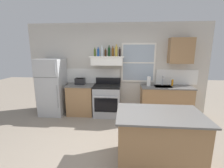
# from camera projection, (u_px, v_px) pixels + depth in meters

# --- Properties ---
(ground_plane) EXTENTS (16.00, 16.00, 0.00)m
(ground_plane) POSITION_uv_depth(u_px,v_px,m) (109.00, 155.00, 2.90)
(ground_plane) COLOR gray
(back_wall) EXTENTS (5.40, 0.11, 2.70)m
(back_wall) POSITION_uv_depth(u_px,v_px,m) (118.00, 69.00, 4.78)
(back_wall) COLOR beige
(back_wall) RESTS_ON ground_plane
(refrigerator) EXTENTS (0.70, 0.72, 1.68)m
(refrigerator) POSITION_uv_depth(u_px,v_px,m) (52.00, 87.00, 4.68)
(refrigerator) COLOR #B7BABC
(refrigerator) RESTS_ON ground_plane
(counter_left_of_stove) EXTENTS (0.79, 0.63, 0.91)m
(counter_left_of_stove) POSITION_uv_depth(u_px,v_px,m) (81.00, 99.00, 4.74)
(counter_left_of_stove) COLOR #9E754C
(counter_left_of_stove) RESTS_ON ground_plane
(toaster) EXTENTS (0.30, 0.20, 0.19)m
(toaster) POSITION_uv_depth(u_px,v_px,m) (80.00, 81.00, 4.66)
(toaster) COLOR black
(toaster) RESTS_ON counter_left_of_stove
(stove_range) EXTENTS (0.76, 0.69, 1.09)m
(stove_range) POSITION_uv_depth(u_px,v_px,m) (107.00, 100.00, 4.64)
(stove_range) COLOR #9EA0A5
(stove_range) RESTS_ON ground_plane
(range_hood_shelf) EXTENTS (0.96, 0.52, 0.24)m
(range_hood_shelf) POSITION_uv_depth(u_px,v_px,m) (107.00, 61.00, 4.49)
(range_hood_shelf) COLOR white
(bottle_olive_oil_square) EXTENTS (0.06, 0.06, 0.24)m
(bottle_olive_oil_square) POSITION_uv_depth(u_px,v_px,m) (95.00, 53.00, 4.48)
(bottle_olive_oil_square) COLOR #4C601E
(bottle_olive_oil_square) RESTS_ON range_hood_shelf
(bottle_blue_liqueur) EXTENTS (0.07, 0.07, 0.26)m
(bottle_blue_liqueur) POSITION_uv_depth(u_px,v_px,m) (98.00, 52.00, 4.42)
(bottle_blue_liqueur) COLOR #1E478C
(bottle_blue_liqueur) RESTS_ON range_hood_shelf
(bottle_clear_tall) EXTENTS (0.06, 0.06, 0.31)m
(bottle_clear_tall) POSITION_uv_depth(u_px,v_px,m) (102.00, 52.00, 4.46)
(bottle_clear_tall) COLOR silver
(bottle_clear_tall) RESTS_ON range_hood_shelf
(bottle_brown_stout) EXTENTS (0.06, 0.06, 0.22)m
(bottle_brown_stout) POSITION_uv_depth(u_px,v_px,m) (105.00, 53.00, 4.44)
(bottle_brown_stout) COLOR #381E0F
(bottle_brown_stout) RESTS_ON range_hood_shelf
(bottle_dark_green_wine) EXTENTS (0.07, 0.07, 0.31)m
(bottle_dark_green_wine) POSITION_uv_depth(u_px,v_px,m) (109.00, 52.00, 4.48)
(bottle_dark_green_wine) COLOR #143819
(bottle_dark_green_wine) RESTS_ON range_hood_shelf
(bottle_amber_wine) EXTENTS (0.07, 0.07, 0.28)m
(bottle_amber_wine) POSITION_uv_depth(u_px,v_px,m) (113.00, 52.00, 4.47)
(bottle_amber_wine) COLOR brown
(bottle_amber_wine) RESTS_ON range_hood_shelf
(bottle_champagne_gold_foil) EXTENTS (0.08, 0.08, 0.33)m
(bottle_champagne_gold_foil) POSITION_uv_depth(u_px,v_px,m) (116.00, 51.00, 4.40)
(bottle_champagne_gold_foil) COLOR #B29333
(bottle_champagne_gold_foil) RESTS_ON range_hood_shelf
(bottle_balsamic_dark) EXTENTS (0.06, 0.06, 0.25)m
(bottle_balsamic_dark) POSITION_uv_depth(u_px,v_px,m) (120.00, 53.00, 4.36)
(bottle_balsamic_dark) COLOR black
(bottle_balsamic_dark) RESTS_ON range_hood_shelf
(counter_right_with_sink) EXTENTS (1.43, 0.63, 0.91)m
(counter_right_with_sink) POSITION_uv_depth(u_px,v_px,m) (165.00, 101.00, 4.53)
(counter_right_with_sink) COLOR #9E754C
(counter_right_with_sink) RESTS_ON ground_plane
(sink_faucet) EXTENTS (0.03, 0.17, 0.28)m
(sink_faucet) POSITION_uv_depth(u_px,v_px,m) (163.00, 80.00, 4.50)
(sink_faucet) COLOR silver
(sink_faucet) RESTS_ON counter_right_with_sink
(paper_towel_roll) EXTENTS (0.11, 0.11, 0.27)m
(paper_towel_roll) POSITION_uv_depth(u_px,v_px,m) (149.00, 81.00, 4.45)
(paper_towel_roll) COLOR white
(paper_towel_roll) RESTS_ON counter_right_with_sink
(dish_soap_bottle) EXTENTS (0.06, 0.06, 0.18)m
(dish_soap_bottle) POSITION_uv_depth(u_px,v_px,m) (172.00, 83.00, 4.50)
(dish_soap_bottle) COLOR orange
(dish_soap_bottle) RESTS_ON counter_right_with_sink
(kitchen_island) EXTENTS (1.40, 0.90, 0.91)m
(kitchen_island) POSITION_uv_depth(u_px,v_px,m) (158.00, 138.00, 2.63)
(kitchen_island) COLOR #9E754C
(kitchen_island) RESTS_ON ground_plane
(upper_cabinet_right) EXTENTS (0.64, 0.32, 0.70)m
(upper_cabinet_right) POSITION_uv_depth(u_px,v_px,m) (181.00, 51.00, 4.33)
(upper_cabinet_right) COLOR #9E754C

